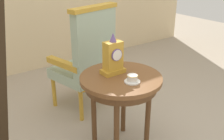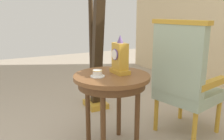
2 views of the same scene
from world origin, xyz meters
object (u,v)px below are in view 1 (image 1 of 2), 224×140
at_px(side_table, 121,86).
at_px(armchair, 87,58).
at_px(mantel_clock, 113,58).
at_px(teacup_left, 132,79).

relative_size(side_table, armchair, 0.60).
bearing_deg(armchair, mantel_clock, -101.66).
distance_m(side_table, teacup_left, 0.18).
bearing_deg(mantel_clock, teacup_left, -85.54).
height_order(teacup_left, armchair, armchair).
bearing_deg(armchair, teacup_left, -97.55).
relative_size(teacup_left, mantel_clock, 0.36).
xyz_separation_m(teacup_left, mantel_clock, (-0.02, 0.22, 0.11)).
height_order(side_table, teacup_left, teacup_left).
bearing_deg(mantel_clock, side_table, -80.75).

